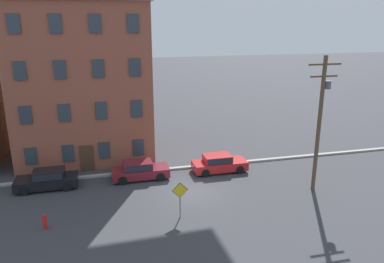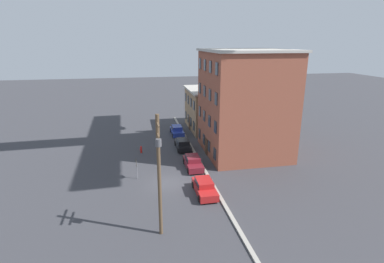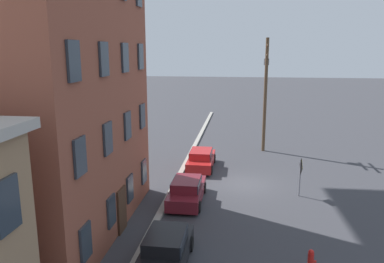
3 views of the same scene
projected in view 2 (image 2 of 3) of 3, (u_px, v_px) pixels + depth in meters
The scene contains 11 objects.
ground_plane at pixel (169, 183), 32.19m from camera, with size 200.00×200.00×0.00m, color #38383D.
kerb_strip at pixel (209, 179), 33.00m from camera, with size 56.00×0.36×0.16m, color #9E998E.
apartment_corner at pixel (218, 108), 51.63m from camera, with size 10.43×10.57×6.94m.
apartment_midblock at pixel (245, 103), 39.23m from camera, with size 11.75×10.56×13.67m.
car_blue at pixel (177, 130), 48.64m from camera, with size 4.40×1.92×1.43m.
car_black at pixel (183, 144), 42.17m from camera, with size 4.40×1.92×1.43m.
car_maroon at pixel (193, 162), 35.84m from camera, with size 4.40×1.92×1.43m.
car_red at pixel (204, 187), 29.75m from camera, with size 4.40×1.92×1.43m.
caution_sign at pixel (137, 165), 32.68m from camera, with size 1.02×0.08×2.39m.
utility_pole at pixel (159, 170), 22.11m from camera, with size 2.40×0.44×9.72m.
fire_hydrant at pixel (141, 149), 40.75m from camera, with size 0.24×0.34×0.96m.
Camera 2 is at (29.15, -3.19, 14.60)m, focal length 28.00 mm.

